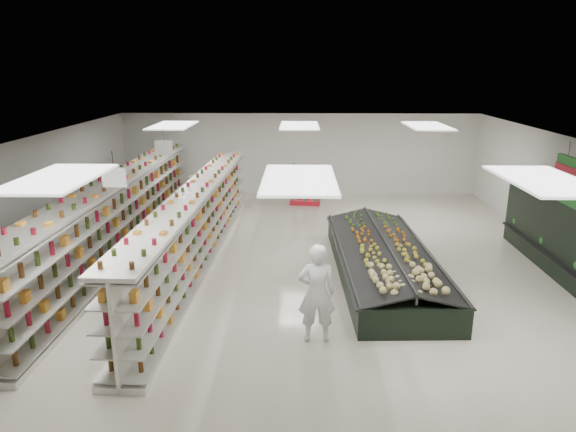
{
  "coord_description": "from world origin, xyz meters",
  "views": [
    {
      "loc": [
        -0.0,
        -12.25,
        4.93
      ],
      "look_at": [
        -0.29,
        0.88,
        1.11
      ],
      "focal_mm": 32.0,
      "sensor_mm": 36.0,
      "label": 1
    }
  ],
  "objects_px": {
    "shopper_background": "(194,197)",
    "soda_endcap": "(305,186)",
    "produce_island": "(384,260)",
    "shopper_main": "(317,293)",
    "gondola_center": "(197,229)",
    "gondola_left": "(118,221)"
  },
  "relations": [
    {
      "from": "shopper_background",
      "to": "soda_endcap",
      "type": "bearing_deg",
      "value": -51.51
    },
    {
      "from": "produce_island",
      "to": "shopper_main",
      "type": "height_order",
      "value": "shopper_main"
    },
    {
      "from": "gondola_center",
      "to": "soda_endcap",
      "type": "height_order",
      "value": "gondola_center"
    },
    {
      "from": "gondola_left",
      "to": "soda_endcap",
      "type": "distance_m",
      "value": 7.56
    },
    {
      "from": "produce_island",
      "to": "shopper_main",
      "type": "distance_m",
      "value": 3.62
    },
    {
      "from": "soda_endcap",
      "to": "shopper_background",
      "type": "relative_size",
      "value": 0.96
    },
    {
      "from": "gondola_left",
      "to": "shopper_main",
      "type": "height_order",
      "value": "gondola_left"
    },
    {
      "from": "soda_endcap",
      "to": "shopper_main",
      "type": "distance_m",
      "value": 10.02
    },
    {
      "from": "gondola_left",
      "to": "shopper_background",
      "type": "bearing_deg",
      "value": 70.44
    },
    {
      "from": "shopper_main",
      "to": "gondola_left",
      "type": "bearing_deg",
      "value": -43.96
    },
    {
      "from": "shopper_main",
      "to": "shopper_background",
      "type": "distance_m",
      "value": 8.9
    },
    {
      "from": "gondola_left",
      "to": "shopper_main",
      "type": "distance_m",
      "value": 6.81
    },
    {
      "from": "gondola_center",
      "to": "shopper_background",
      "type": "xyz_separation_m",
      "value": [
        -0.9,
        4.09,
        -0.16
      ]
    },
    {
      "from": "gondola_left",
      "to": "shopper_background",
      "type": "distance_m",
      "value": 3.84
    },
    {
      "from": "produce_island",
      "to": "soda_endcap",
      "type": "bearing_deg",
      "value": 104.96
    },
    {
      "from": "gondola_center",
      "to": "produce_island",
      "type": "bearing_deg",
      "value": -7.88
    },
    {
      "from": "produce_island",
      "to": "soda_endcap",
      "type": "distance_m",
      "value": 7.13
    },
    {
      "from": "gondola_center",
      "to": "produce_island",
      "type": "height_order",
      "value": "gondola_center"
    },
    {
      "from": "soda_endcap",
      "to": "shopper_background",
      "type": "distance_m",
      "value": 4.25
    },
    {
      "from": "gondola_center",
      "to": "produce_island",
      "type": "xyz_separation_m",
      "value": [
        4.69,
        -0.8,
        -0.48
      ]
    },
    {
      "from": "gondola_center",
      "to": "produce_island",
      "type": "distance_m",
      "value": 4.79
    },
    {
      "from": "produce_island",
      "to": "shopper_main",
      "type": "bearing_deg",
      "value": -119.13
    }
  ]
}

